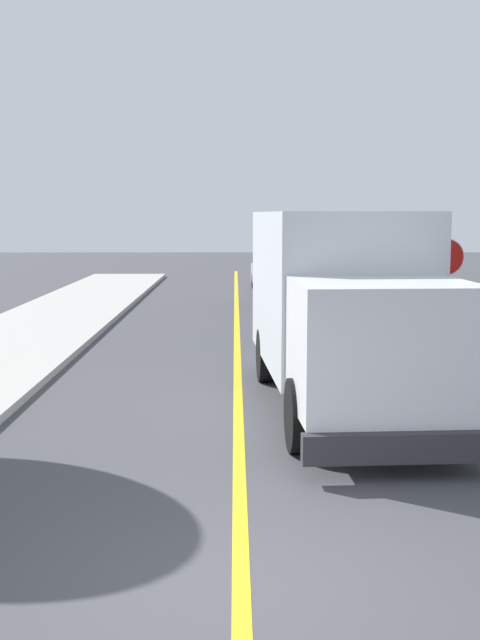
% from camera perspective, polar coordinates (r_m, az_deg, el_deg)
% --- Properties ---
extents(ground_plane, '(120.00, 120.00, 0.00)m').
position_cam_1_polar(ground_plane, '(7.13, 0.09, -18.71)').
color(ground_plane, '#424247').
extents(centre_line_yellow, '(0.16, 56.00, 0.01)m').
position_cam_1_polar(centre_line_yellow, '(16.69, -0.18, -3.30)').
color(centre_line_yellow, gold).
rests_on(centre_line_yellow, ground).
extents(box_truck, '(2.82, 7.31, 3.20)m').
position_cam_1_polar(box_truck, '(13.13, 7.31, 1.44)').
color(box_truck, silver).
rests_on(box_truck, ground).
extents(parked_car_near, '(2.01, 4.48, 1.67)m').
position_cam_1_polar(parked_car_near, '(19.83, 7.10, 0.68)').
color(parked_car_near, '#2D4793').
rests_on(parked_car_near, ground).
extents(parked_car_mid, '(2.01, 4.48, 1.67)m').
position_cam_1_polar(parked_car_mid, '(26.95, 4.67, 2.53)').
color(parked_car_mid, black).
rests_on(parked_car_mid, ground).
extents(parked_car_far, '(1.98, 4.47, 1.67)m').
position_cam_1_polar(parked_car_far, '(32.80, 2.58, 3.45)').
color(parked_car_far, '#B7B7BC').
rests_on(parked_car_far, ground).
extents(stop_sign, '(0.80, 0.10, 2.65)m').
position_cam_1_polar(stop_sign, '(17.67, 14.50, 3.12)').
color(stop_sign, gray).
rests_on(stop_sign, ground).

